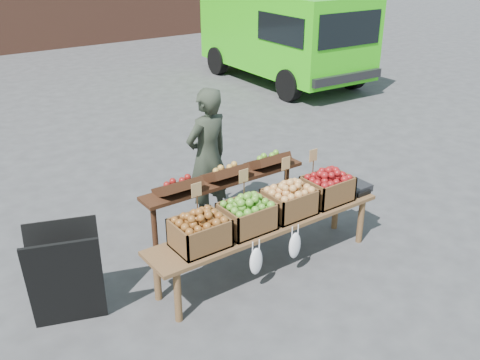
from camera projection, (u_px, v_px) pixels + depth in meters
ground at (287, 234)px, 6.38m from camera, size 80.00×80.00×0.00m
delivery_van at (283, 37)px, 12.69m from camera, size 2.37×4.81×2.11m
vendor at (208, 157)px, 6.36m from camera, size 0.68×0.50×1.69m
chalkboard_sign at (66, 277)px, 4.75m from camera, size 0.72×0.54×0.97m
back_table at (226, 201)px, 6.03m from camera, size 2.10×0.44×1.04m
display_bench at (268, 245)px, 5.62m from camera, size 2.70×0.56×0.57m
crate_golden_apples at (200, 233)px, 5.00m from camera, size 0.50×0.40×0.28m
crate_russet_pears at (247, 217)px, 5.30m from camera, size 0.50×0.40×0.28m
crate_red_apples at (289, 202)px, 5.59m from camera, size 0.50×0.40×0.28m
crate_green_apples at (327, 189)px, 5.88m from camera, size 0.50×0.40×0.28m
weighing_scale at (353, 187)px, 6.15m from camera, size 0.34×0.30×0.08m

